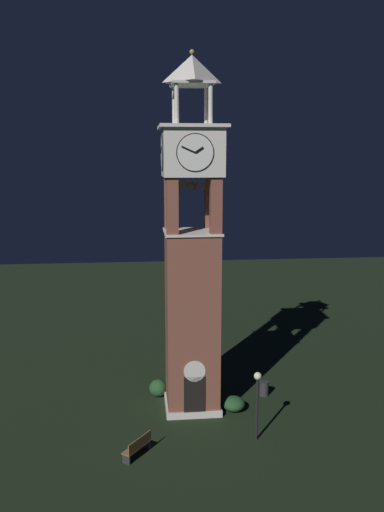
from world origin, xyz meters
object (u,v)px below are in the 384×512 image
at_px(clock_tower, 192,270).
at_px(lamp_post, 257,392).
at_px(park_bench, 138,447).
at_px(trash_bin, 264,388).

distance_m(clock_tower, lamp_post, 6.85).
relative_size(clock_tower, park_bench, 11.84).
height_order(park_bench, lamp_post, lamp_post).
bearing_deg(park_bench, lamp_post, 8.99).
height_order(clock_tower, park_bench, clock_tower).
relative_size(lamp_post, trash_bin, 4.22).
bearing_deg(clock_tower, trash_bin, 12.51).
bearing_deg(lamp_post, trash_bin, 72.31).
distance_m(clock_tower, park_bench, 8.86).
bearing_deg(lamp_post, park_bench, -171.01).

